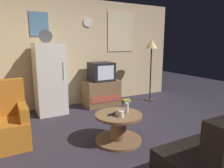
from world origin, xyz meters
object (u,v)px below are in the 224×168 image
at_px(fridge, 50,79).
at_px(coffee_table, 118,128).
at_px(tv_stand, 101,93).
at_px(armchair, 3,123).
at_px(book_stack, 126,101).
at_px(standing_lamp, 152,49).
at_px(wine_glass, 127,108).
at_px(remote_control, 112,114).
at_px(mug_ceramic_white, 121,114).
at_px(mug_ceramic_tan, 120,113).
at_px(crt_tv, 101,72).

height_order(fridge, coffee_table, fridge).
bearing_deg(tv_stand, coffee_table, -107.98).
height_order(armchair, book_stack, armchair).
bearing_deg(standing_lamp, book_stack, 166.16).
bearing_deg(book_stack, armchair, -159.25).
height_order(coffee_table, wine_glass, wine_glass).
xyz_separation_m(standing_lamp, remote_control, (-2.04, -1.62, -0.90)).
distance_m(fridge, mug_ceramic_white, 2.10).
bearing_deg(armchair, standing_lamp, 14.76).
distance_m(standing_lamp, armchair, 3.76).
relative_size(wine_glass, mug_ceramic_tan, 1.67).
height_order(coffee_table, mug_ceramic_white, mug_ceramic_white).
relative_size(remote_control, book_stack, 0.72).
distance_m(wine_glass, book_stack, 2.19).
xyz_separation_m(crt_tv, standing_lamp, (1.33, -0.22, 0.53)).
distance_m(coffee_table, mug_ceramic_white, 0.30).
distance_m(fridge, standing_lamp, 2.62).
distance_m(tv_stand, armchair, 2.45).
xyz_separation_m(standing_lamp, mug_ceramic_white, (-1.97, -1.77, -0.87)).
distance_m(coffee_table, remote_control, 0.25).
xyz_separation_m(crt_tv, mug_ceramic_white, (-0.64, -1.99, -0.34)).
distance_m(mug_ceramic_white, mug_ceramic_tan, 0.05).
relative_size(wine_glass, book_stack, 0.72).
bearing_deg(standing_lamp, wine_glass, -137.36).
relative_size(fridge, standing_lamp, 1.11).
bearing_deg(standing_lamp, tv_stand, 170.51).
bearing_deg(wine_glass, tv_stand, 76.38).
relative_size(crt_tv, wine_glass, 3.60).
relative_size(mug_ceramic_tan, armchair, 0.09).
relative_size(crt_tv, coffee_table, 0.75).
bearing_deg(fridge, tv_stand, -0.31).
bearing_deg(remote_control, mug_ceramic_white, -85.62).
bearing_deg(mug_ceramic_white, remote_control, 114.11).
bearing_deg(tv_stand, standing_lamp, -9.49).
height_order(mug_ceramic_tan, remote_control, mug_ceramic_tan).
xyz_separation_m(mug_ceramic_white, remote_control, (-0.07, 0.15, -0.03)).
bearing_deg(remote_control, crt_tv, 49.30).
xyz_separation_m(crt_tv, book_stack, (0.68, -0.06, -0.80)).
xyz_separation_m(fridge, tv_stand, (1.21, -0.01, -0.45)).
bearing_deg(coffee_table, wine_glass, 0.05).
height_order(tv_stand, remote_control, tv_stand).
bearing_deg(mug_ceramic_tan, armchair, 152.66).
xyz_separation_m(tv_stand, mug_ceramic_tan, (-0.63, -1.94, 0.18)).
bearing_deg(fridge, crt_tv, -0.36).
relative_size(wine_glass, remote_control, 1.00).
relative_size(coffee_table, mug_ceramic_tan, 8.00).
distance_m(coffee_table, book_stack, 2.22).
xyz_separation_m(standing_lamp, armchair, (-3.50, -0.92, -1.02)).
height_order(coffee_table, remote_control, remote_control).
xyz_separation_m(fridge, book_stack, (1.90, -0.07, -0.72)).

